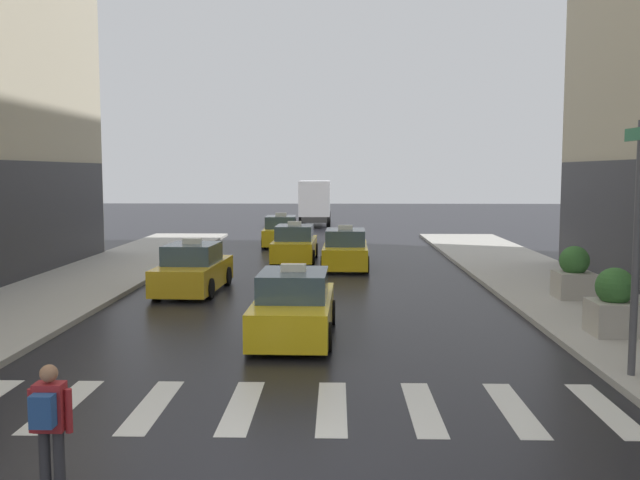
# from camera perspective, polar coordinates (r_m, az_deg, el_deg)

# --- Properties ---
(crosswalk_markings) EXTENTS (11.30, 2.80, 0.01)m
(crosswalk_markings) POSITION_cam_1_polar(r_m,az_deg,el_deg) (12.31, -2.71, -13.38)
(crosswalk_markings) COLOR silver
(crosswalk_markings) RESTS_ON ground
(taxi_lead) EXTENTS (2.01, 4.58, 1.80)m
(taxi_lead) POSITION_cam_1_polar(r_m,az_deg,el_deg) (17.07, -2.14, -5.51)
(taxi_lead) COLOR yellow
(taxi_lead) RESTS_ON ground
(taxi_second) EXTENTS (2.10, 4.62, 1.80)m
(taxi_second) POSITION_cam_1_polar(r_m,az_deg,el_deg) (23.85, -10.27, -2.43)
(taxi_second) COLOR gold
(taxi_second) RESTS_ON ground
(taxi_third) EXTENTS (2.00, 4.57, 1.80)m
(taxi_third) POSITION_cam_1_polar(r_m,az_deg,el_deg) (29.27, 2.07, -0.87)
(taxi_third) COLOR yellow
(taxi_third) RESTS_ON ground
(taxi_fourth) EXTENTS (2.00, 4.57, 1.80)m
(taxi_fourth) POSITION_cam_1_polar(r_m,az_deg,el_deg) (31.51, -2.07, -0.41)
(taxi_fourth) COLOR yellow
(taxi_fourth) RESTS_ON ground
(taxi_fifth) EXTENTS (2.03, 4.59, 1.80)m
(taxi_fifth) POSITION_cam_1_polar(r_m,az_deg,el_deg) (38.16, -3.18, 0.63)
(taxi_fifth) COLOR yellow
(taxi_fifth) RESTS_ON ground
(box_truck) EXTENTS (2.32, 7.55, 3.35)m
(box_truck) POSITION_cam_1_polar(r_m,az_deg,el_deg) (52.31, -0.40, 3.20)
(box_truck) COLOR #2D2D2D
(box_truck) RESTS_ON ground
(pedestrian_with_backpack) EXTENTS (0.55, 0.43, 1.65)m
(pedestrian_with_backpack) POSITION_cam_1_polar(r_m,az_deg,el_deg) (9.49, -21.14, -13.44)
(pedestrian_with_backpack) COLOR #333338
(pedestrian_with_backpack) RESTS_ON ground
(planter_near_corner) EXTENTS (1.10, 1.10, 1.60)m
(planter_near_corner) POSITION_cam_1_polar(r_m,az_deg,el_deg) (18.08, 22.79, -4.84)
(planter_near_corner) COLOR #A8A399
(planter_near_corner) RESTS_ON curb_right
(planter_mid_block) EXTENTS (1.10, 1.10, 1.60)m
(planter_mid_block) POSITION_cam_1_polar(r_m,az_deg,el_deg) (22.83, 19.93, -2.65)
(planter_mid_block) COLOR #A8A399
(planter_mid_block) RESTS_ON curb_right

